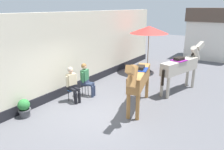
% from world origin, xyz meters
% --- Properties ---
extents(ground_plane, '(40.00, 40.00, 0.00)m').
position_xyz_m(ground_plane, '(0.00, 3.00, 0.00)').
color(ground_plane, '#56565B').
extents(pub_facade_wall, '(0.34, 14.00, 3.40)m').
position_xyz_m(pub_facade_wall, '(-2.55, 1.50, 1.54)').
color(pub_facade_wall, beige).
rests_on(pub_facade_wall, ground_plane).
extents(distant_cottage, '(3.40, 2.60, 3.50)m').
position_xyz_m(distant_cottage, '(1.40, 11.42, 1.80)').
color(distant_cottage, silver).
rests_on(distant_cottage, ground_plane).
extents(seated_visitor_near, '(0.61, 0.48, 1.39)m').
position_xyz_m(seated_visitor_near, '(-1.62, 0.25, 0.78)').
color(seated_visitor_near, '#194C99').
rests_on(seated_visitor_near, ground_plane).
extents(seated_visitor_far, '(0.61, 0.48, 1.39)m').
position_xyz_m(seated_visitor_far, '(-1.55, 1.00, 0.78)').
color(seated_visitor_far, black).
rests_on(seated_visitor_far, ground_plane).
extents(saddled_horse_near, '(1.09, 2.92, 2.06)m').
position_xyz_m(saddled_horse_near, '(0.81, 1.09, 1.16)').
color(saddled_horse_near, '#9E6B38').
rests_on(saddled_horse_near, ground_plane).
extents(saddled_horse_far, '(1.08, 2.92, 2.06)m').
position_xyz_m(saddled_horse_far, '(1.55, 3.68, 1.16)').
color(saddled_horse_far, '#B2A899').
rests_on(saddled_horse_far, ground_plane).
extents(flower_planter_near, '(0.43, 0.43, 0.64)m').
position_xyz_m(flower_planter_near, '(-2.10, -1.62, 0.33)').
color(flower_planter_near, '#4C4C51').
rests_on(flower_planter_near, ground_plane).
extents(cafe_parasol, '(2.10, 2.10, 2.58)m').
position_xyz_m(cafe_parasol, '(-0.94, 5.69, 2.36)').
color(cafe_parasol, black).
rests_on(cafe_parasol, ground_plane).
extents(spare_stool_white, '(0.32, 0.32, 0.46)m').
position_xyz_m(spare_stool_white, '(-0.30, 4.22, 0.40)').
color(spare_stool_white, white).
rests_on(spare_stool_white, ground_plane).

